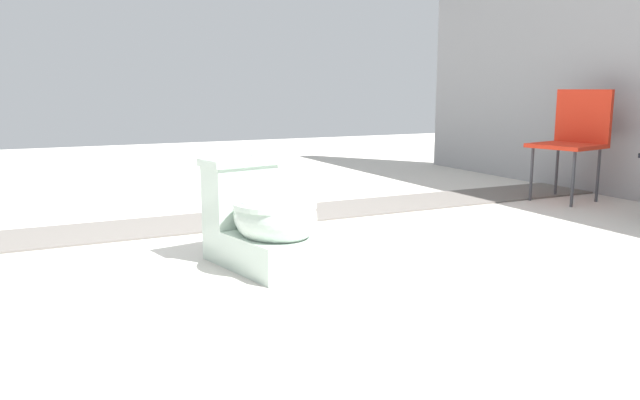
# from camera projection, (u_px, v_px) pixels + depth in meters

# --- Properties ---
(ground_plane) EXTENTS (14.00, 14.00, 0.00)m
(ground_plane) POSITION_uv_depth(u_px,v_px,m) (293.00, 265.00, 3.03)
(ground_plane) COLOR beige
(gravel_strip) EXTENTS (0.56, 8.00, 0.01)m
(gravel_strip) POSITION_uv_depth(u_px,v_px,m) (295.00, 213.00, 4.23)
(gravel_strip) COLOR #605B56
(gravel_strip) RESTS_ON ground
(toilet) EXTENTS (0.69, 0.50, 0.52)m
(toilet) POSITION_uv_depth(u_px,v_px,m) (264.00, 221.00, 2.96)
(toilet) COLOR #B2C6B7
(toilet) RESTS_ON ground
(folding_chair_left) EXTENTS (0.52, 0.52, 0.83)m
(folding_chair_left) POSITION_uv_depth(u_px,v_px,m) (575.00, 133.00, 4.69)
(folding_chair_left) COLOR red
(folding_chair_left) RESTS_ON ground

